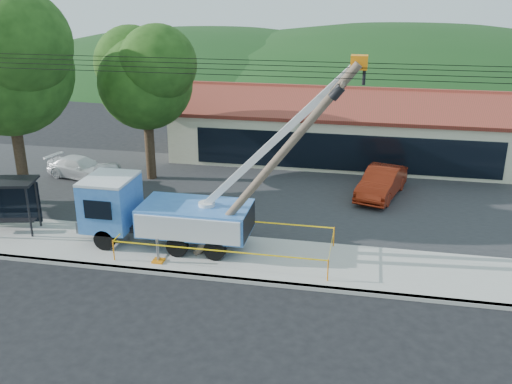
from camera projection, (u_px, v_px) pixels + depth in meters
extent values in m
plane|color=black|center=(204.00, 308.00, 20.33)|extent=(120.00, 120.00, 0.00)
cube|color=#ACA9A1|center=(219.00, 278.00, 22.24)|extent=(60.00, 0.25, 0.15)
cube|color=#ACA9A1|center=(231.00, 257.00, 23.99)|extent=(60.00, 4.00, 0.15)
cube|color=#28282B|center=(266.00, 193.00, 31.35)|extent=(60.00, 12.00, 0.10)
cube|color=beige|center=(348.00, 132.00, 37.39)|extent=(22.00, 8.00, 3.40)
cube|color=black|center=(344.00, 153.00, 33.79)|extent=(18.04, 0.08, 2.21)
cube|color=brown|center=(348.00, 105.00, 34.79)|extent=(22.50, 4.53, 1.52)
cube|color=brown|center=(351.00, 93.00, 38.47)|extent=(22.50, 4.53, 1.52)
cube|color=brown|center=(350.00, 88.00, 36.40)|extent=(22.50, 0.30, 0.25)
cylinder|color=#332316|center=(20.00, 158.00, 29.04)|extent=(0.56, 0.56, 5.06)
sphere|color=#19390F|center=(7.00, 71.00, 27.52)|extent=(6.30, 6.30, 6.30)
sphere|color=#19390F|center=(17.00, 44.00, 26.04)|extent=(5.04, 5.04, 5.04)
cylinder|color=#332316|center=(150.00, 145.00, 32.86)|extent=(0.56, 0.56, 4.18)
sphere|color=#19390F|center=(146.00, 82.00, 31.61)|extent=(5.25, 5.25, 5.25)
sphere|color=#19390F|center=(131.00, 63.00, 32.12)|extent=(4.20, 4.20, 4.20)
sphere|color=#19390F|center=(158.00, 64.00, 30.37)|extent=(4.20, 4.20, 4.20)
ellipsoid|color=#163C15|center=(212.00, 72.00, 73.68)|extent=(78.40, 56.00, 28.00)
ellipsoid|color=#163C15|center=(411.00, 78.00, 69.05)|extent=(89.60, 64.00, 32.00)
cylinder|color=black|center=(222.00, 75.00, 20.47)|extent=(60.00, 0.02, 0.02)
cylinder|color=black|center=(225.00, 69.00, 20.89)|extent=(60.00, 0.02, 0.02)
cylinder|color=black|center=(228.00, 64.00, 21.31)|extent=(60.00, 0.02, 0.02)
cylinder|color=black|center=(231.00, 60.00, 21.64)|extent=(60.00, 0.02, 0.02)
cylinder|color=black|center=(105.00, 239.00, 24.34)|extent=(0.91, 0.30, 0.91)
cylinder|color=black|center=(125.00, 220.00, 26.30)|extent=(0.91, 0.30, 0.91)
cylinder|color=black|center=(177.00, 246.00, 23.73)|extent=(0.91, 0.30, 0.91)
cylinder|color=black|center=(193.00, 226.00, 25.69)|extent=(0.91, 0.30, 0.91)
cylinder|color=black|center=(215.00, 249.00, 23.43)|extent=(0.91, 0.30, 0.91)
cylinder|color=black|center=(228.00, 229.00, 25.39)|extent=(0.91, 0.30, 0.91)
cube|color=black|center=(172.00, 229.00, 24.74)|extent=(6.70, 1.01, 0.25)
cube|color=#366CBF|center=(111.00, 203.00, 24.89)|extent=(2.03, 2.44, 2.13)
cube|color=silver|center=(109.00, 179.00, 24.51)|extent=(2.03, 2.44, 0.12)
cube|color=black|center=(90.00, 198.00, 25.02)|extent=(0.08, 1.83, 0.91)
cube|color=gray|center=(90.00, 218.00, 25.37)|extent=(0.15, 2.33, 0.51)
cube|color=#366CBF|center=(196.00, 218.00, 24.32)|extent=(4.67, 2.44, 1.22)
cylinder|color=silver|center=(207.00, 209.00, 24.07)|extent=(0.71, 0.71, 0.61)
cube|color=silver|center=(278.00, 138.00, 22.38)|extent=(6.17, 0.28, 6.23)
cube|color=gray|center=(285.00, 132.00, 22.24)|extent=(3.71, 0.18, 3.75)
cube|color=orange|center=(359.00, 62.00, 20.59)|extent=(0.61, 0.51, 0.51)
cube|color=orange|center=(158.00, 261.00, 23.38)|extent=(0.46, 0.46, 0.08)
cube|color=orange|center=(240.00, 232.00, 26.07)|extent=(0.46, 0.46, 0.08)
cylinder|color=brown|center=(270.00, 167.00, 22.12)|extent=(6.55, 0.32, 8.26)
cube|color=brown|center=(344.00, 82.00, 20.45)|extent=(0.17, 1.82, 0.17)
cylinder|color=black|center=(338.00, 88.00, 21.06)|extent=(0.60, 0.36, 0.62)
cylinder|color=black|center=(337.00, 93.00, 20.13)|extent=(0.60, 0.36, 0.62)
cylinder|color=black|center=(29.00, 212.00, 25.32)|extent=(0.12, 0.12, 2.37)
cylinder|color=black|center=(38.00, 202.00, 26.43)|extent=(0.12, 0.12, 2.37)
cube|color=black|center=(5.00, 182.00, 25.41)|extent=(2.87, 2.13, 0.12)
cube|color=black|center=(14.00, 202.00, 26.44)|extent=(2.32, 0.59, 1.98)
cube|color=black|center=(11.00, 220.00, 26.06)|extent=(2.21, 0.89, 0.08)
cylinder|color=orange|center=(114.00, 250.00, 23.39)|extent=(0.05, 0.05, 0.91)
cylinder|color=orange|center=(328.00, 270.00, 21.76)|extent=(0.05, 0.05, 0.91)
cylinder|color=orange|center=(334.00, 236.00, 24.62)|extent=(0.05, 0.05, 0.91)
cylinder|color=orange|center=(142.00, 221.00, 26.25)|extent=(0.05, 0.05, 0.91)
cube|color=yellow|center=(217.00, 250.00, 22.43)|extent=(8.78, 0.01, 0.05)
cube|color=yellow|center=(331.00, 243.00, 23.05)|extent=(0.01, 3.11, 0.05)
cube|color=yellow|center=(235.00, 220.00, 25.29)|extent=(8.78, 0.01, 0.05)
cube|color=yellow|center=(128.00, 226.00, 24.67)|extent=(0.01, 3.11, 0.05)
imported|color=#ABADB2|center=(110.00, 195.00, 31.08)|extent=(3.59, 4.80, 1.52)
imported|color=maroon|center=(380.00, 198.00, 30.72)|extent=(2.91, 5.02, 1.56)
imported|color=white|center=(82.00, 179.00, 33.65)|extent=(4.48, 2.60, 1.22)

